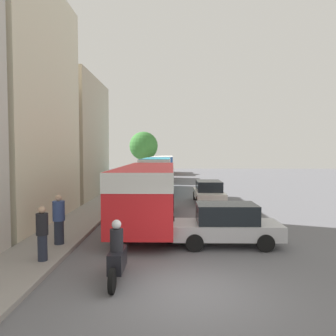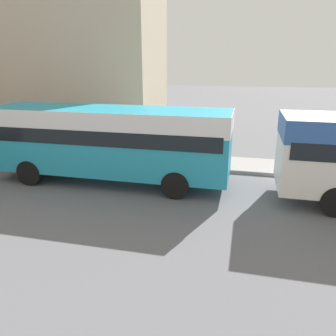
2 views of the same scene
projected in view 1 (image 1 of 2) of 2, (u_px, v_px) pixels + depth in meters
The scene contains 12 objects.
ground_plane at pixel (189, 292), 8.35m from camera, with size 120.00×120.00×0.00m, color slate.
building_far_terrace at pixel (65, 139), 25.33m from camera, with size 5.11×8.59×9.15m.
bus_lead at pixel (148, 186), 16.00m from camera, with size 2.54×10.05×2.86m.
bus_following at pixel (157, 170), 29.59m from camera, with size 2.51×9.46×2.95m.
bus_third_in_line at pixel (162, 165), 40.48m from camera, with size 2.59×9.13×2.97m.
bus_rear at pixel (165, 162), 53.10m from camera, with size 2.61×9.20×2.88m.
motorcycle_behind_lead at pixel (117, 257), 8.97m from camera, with size 0.39×2.24×1.73m.
car_crossing at pixel (226, 224), 12.44m from camera, with size 4.06×1.82×1.59m.
car_far_curb at pixel (209, 192), 22.68m from camera, with size 1.95×4.47×1.54m.
pedestrian_near_curb at pixel (59, 219), 12.08m from camera, with size 0.44×0.44×1.83m.
pedestrian_walking_away at pixel (42, 233), 10.23m from camera, with size 0.37×0.37×1.71m.
street_tree at pixel (144, 146), 53.62m from camera, with size 4.66×4.66×6.67m.
Camera 1 is at (-0.41, -8.18, 3.58)m, focal length 35.00 mm.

